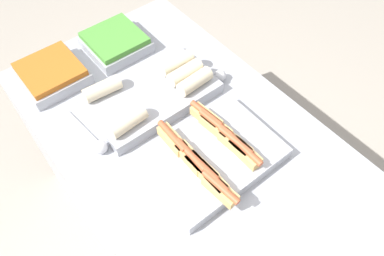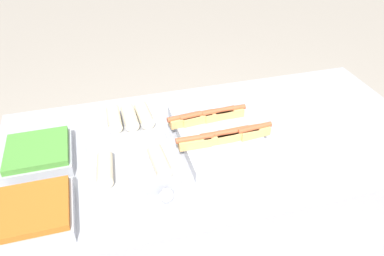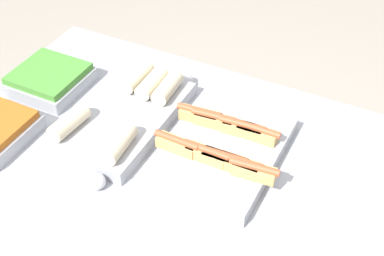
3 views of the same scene
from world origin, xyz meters
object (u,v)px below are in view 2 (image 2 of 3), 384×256
at_px(tray_hotdogs, 218,132).
at_px(tray_side_back, 39,155).
at_px(serving_spoon_far, 137,110).
at_px(tray_side_front, 34,214).
at_px(serving_spoon_near, 162,197).
at_px(tray_wraps, 129,146).

xyz_separation_m(tray_hotdogs, tray_side_back, (-0.72, 0.05, -0.00)).
xyz_separation_m(tray_hotdogs, serving_spoon_far, (-0.30, 0.28, -0.01)).
bearing_deg(tray_side_back, serving_spoon_far, 29.26).
bearing_deg(serving_spoon_far, tray_side_back, -150.74).
bearing_deg(tray_side_front, serving_spoon_far, 52.31).
bearing_deg(serving_spoon_far, serving_spoon_near, -90.18).
bearing_deg(tray_wraps, tray_side_back, 172.93).
bearing_deg(tray_hotdogs, tray_wraps, 178.65).
distance_m(tray_wraps, serving_spoon_far, 0.29).
distance_m(tray_hotdogs, tray_side_front, 0.76).
bearing_deg(serving_spoon_near, tray_side_front, 176.33).
xyz_separation_m(tray_side_back, serving_spoon_near, (0.41, -0.33, -0.01)).
distance_m(tray_wraps, tray_side_front, 0.43).
height_order(tray_wraps, serving_spoon_far, tray_wraps).
bearing_deg(serving_spoon_near, tray_side_back, 141.30).
xyz_separation_m(tray_side_back, serving_spoon_far, (0.42, 0.23, -0.01)).
distance_m(tray_wraps, serving_spoon_near, 0.30).
relative_size(tray_hotdogs, serving_spoon_far, 1.71).
relative_size(tray_wraps, serving_spoon_far, 1.85).
relative_size(tray_wraps, tray_side_back, 1.99).
relative_size(serving_spoon_near, serving_spoon_far, 0.98).
height_order(tray_hotdogs, tray_wraps, tray_wraps).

